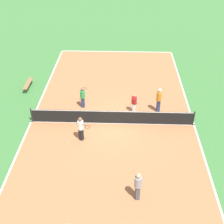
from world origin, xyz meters
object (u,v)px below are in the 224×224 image
at_px(player_center_orange, 159,98).
at_px(tennis_ball_far_baseline, 158,119).
at_px(player_baseline_gray, 138,185).
at_px(player_far_green, 83,96).
at_px(tennis_net, 112,117).
at_px(bench, 28,84).
at_px(player_far_white, 81,127).
at_px(tennis_ball_midcourt, 69,224).
at_px(tennis_ball_left_sideline, 69,143).
at_px(player_coach_red, 134,102).

distance_m(player_center_orange, tennis_ball_far_baseline, 1.39).
height_order(player_baseline_gray, player_far_green, player_baseline_gray).
distance_m(tennis_net, player_center_orange, 3.53).
distance_m(tennis_net, player_far_green, 2.90).
xyz_separation_m(bench, tennis_ball_far_baseline, (-9.79, 3.96, -0.34)).
bearing_deg(player_far_white, tennis_ball_midcourt, -49.67).
height_order(player_far_white, tennis_ball_left_sideline, player_far_white).
distance_m(bench, player_coach_red, 8.79).
distance_m(bench, tennis_ball_far_baseline, 10.56).
distance_m(player_baseline_gray, player_coach_red, 7.69).
relative_size(player_far_green, tennis_ball_midcourt, 22.49).
xyz_separation_m(player_center_orange, tennis_ball_far_baseline, (0.09, 0.93, -1.02)).
relative_size(tennis_net, bench, 5.51).
xyz_separation_m(player_far_white, tennis_ball_far_baseline, (-4.85, -2.39, -0.89)).
relative_size(bench, player_far_green, 1.27).
distance_m(player_far_white, tennis_ball_midcourt, 6.20).
bearing_deg(player_coach_red, tennis_ball_far_baseline, 56.41).
height_order(player_far_white, tennis_ball_far_baseline, player_far_white).
relative_size(player_coach_red, player_far_white, 0.87).
relative_size(tennis_ball_far_baseline, tennis_ball_midcourt, 1.00).
height_order(player_far_green, tennis_ball_midcourt, player_far_green).
bearing_deg(tennis_ball_midcourt, player_baseline_gray, -152.04).
relative_size(player_baseline_gray, player_far_green, 1.08).
relative_size(player_baseline_gray, tennis_ball_far_baseline, 24.29).
bearing_deg(tennis_ball_far_baseline, tennis_net, 10.85).
height_order(player_far_green, player_far_white, player_far_white).
relative_size(bench, tennis_ball_far_baseline, 28.48).
height_order(player_baseline_gray, tennis_ball_far_baseline, player_baseline_gray).
xyz_separation_m(player_center_orange, player_far_white, (4.94, 3.32, -0.13)).
relative_size(tennis_net, tennis_ball_far_baseline, 156.79).
xyz_separation_m(bench, tennis_ball_midcourt, (-5.10, 12.48, -0.34)).
distance_m(bench, player_far_green, 5.32).
relative_size(player_far_white, tennis_ball_far_baseline, 23.84).
relative_size(player_center_orange, tennis_ball_left_sideline, 26.81).
relative_size(tennis_net, player_far_green, 6.97).
xyz_separation_m(player_baseline_gray, player_coach_red, (0.00, -7.69, -0.15)).
distance_m(player_far_green, tennis_ball_far_baseline, 5.40).
distance_m(tennis_net, bench, 8.13).
bearing_deg(tennis_ball_far_baseline, bench, -22.01).
xyz_separation_m(player_center_orange, player_baseline_gray, (1.68, 7.81, -0.11)).
bearing_deg(player_far_white, bench, 166.75).
bearing_deg(tennis_net, player_center_orange, -154.17).
bearing_deg(player_coach_red, player_far_white, -51.93).
bearing_deg(player_center_orange, tennis_ball_left_sideline, 112.73).
bearing_deg(player_far_white, player_far_green, 133.65).
bearing_deg(player_coach_red, tennis_net, -52.57).
height_order(player_coach_red, player_far_white, player_far_white).
distance_m(tennis_net, player_coach_red, 2.04).
xyz_separation_m(player_far_green, tennis_ball_left_sideline, (0.41, 4.19, -0.83)).
bearing_deg(player_far_green, tennis_ball_midcourt, -170.16).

